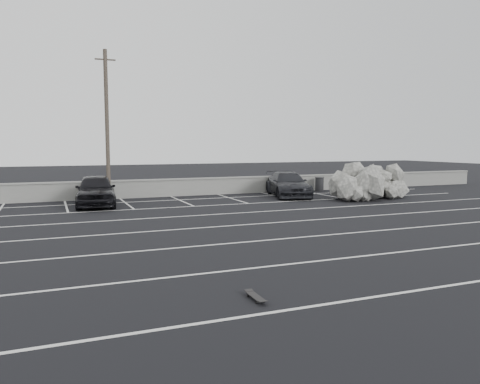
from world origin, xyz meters
name	(u,v)px	position (x,y,z in m)	size (l,w,h in m)	color
ground	(246,242)	(0.00, 0.00, 0.00)	(120.00, 120.00, 0.00)	black
seawall	(154,188)	(0.00, 14.00, 0.55)	(50.00, 0.45, 1.06)	gray
stall_lines	(201,221)	(-0.08, 4.41, 0.00)	(36.00, 20.05, 0.01)	silver
car_left	(96,190)	(-3.57, 11.13, 0.81)	(1.90, 4.73, 1.61)	black
car_right	(288,184)	(7.56, 11.27, 0.73)	(2.04, 5.02, 1.46)	black
utility_pole	(107,125)	(-2.68, 13.20, 4.18)	(1.10, 0.22, 8.26)	#4C4238
trash_bin	(319,184)	(10.99, 13.22, 0.48)	(0.66, 0.66, 0.94)	black
riprap_pile	(369,189)	(11.20, 8.22, 0.58)	(6.05, 4.29, 1.55)	#A4A399
skateboard	(256,297)	(-2.00, -5.23, 0.06)	(0.20, 0.67, 0.08)	black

